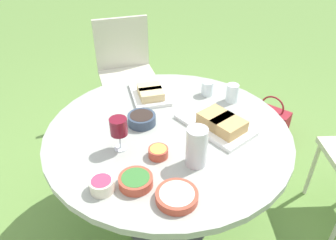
{
  "coord_description": "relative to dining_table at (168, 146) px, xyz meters",
  "views": [
    {
      "loc": [
        -0.83,
        1.03,
        1.69
      ],
      "look_at": [
        0.0,
        0.0,
        0.77
      ],
      "focal_mm": 35.0,
      "sensor_mm": 36.0,
      "label": 1
    }
  ],
  "objects": [
    {
      "name": "bowl_dip_red",
      "position": [
        -0.05,
        0.48,
        0.14
      ],
      "size": [
        0.1,
        0.1,
        0.05
      ],
      "color": "beige",
      "rests_on": "dining_table"
    },
    {
      "name": "water_pitcher",
      "position": [
        -0.25,
        0.12,
        0.2
      ],
      "size": [
        0.1,
        0.09,
        0.19
      ],
      "color": "silver",
      "rests_on": "dining_table"
    },
    {
      "name": "platter_charcuterie",
      "position": [
        -0.19,
        -0.17,
        0.14
      ],
      "size": [
        0.42,
        0.28,
        0.08
      ],
      "color": "white",
      "rests_on": "dining_table"
    },
    {
      "name": "wine_glass",
      "position": [
        0.08,
        0.25,
        0.23
      ],
      "size": [
        0.08,
        0.08,
        0.17
      ],
      "color": "silver",
      "rests_on": "dining_table"
    },
    {
      "name": "dining_table",
      "position": [
        0.0,
        0.0,
        0.0
      ],
      "size": [
        1.23,
        1.23,
        0.71
      ],
      "color": "#4C4C51",
      "rests_on": "ground_plane"
    },
    {
      "name": "handbag",
      "position": [
        -0.09,
        -1.23,
        -0.48
      ],
      "size": [
        0.3,
        0.14,
        0.37
      ],
      "color": "maroon",
      "rests_on": "ground_plane"
    },
    {
      "name": "ground_plane",
      "position": [
        0.0,
        0.0,
        -0.61
      ],
      "size": [
        40.0,
        40.0,
        0.0
      ],
      "primitive_type": "plane",
      "color": "#668E42"
    },
    {
      "name": "bowl_olives",
      "position": [
        0.14,
        0.04,
        0.14
      ],
      "size": [
        0.14,
        0.14,
        0.05
      ],
      "color": "#334256",
      "rests_on": "dining_table"
    },
    {
      "name": "bowl_dip_cream",
      "position": [
        -0.31,
        0.33,
        0.13
      ],
      "size": [
        0.17,
        0.17,
        0.04
      ],
      "color": "#B74733",
      "rests_on": "dining_table"
    },
    {
      "name": "platter_bread_main",
      "position": [
        0.28,
        -0.19,
        0.13
      ],
      "size": [
        0.36,
        0.34,
        0.07
      ],
      "color": "white",
      "rests_on": "dining_table"
    },
    {
      "name": "bowl_fries",
      "position": [
        -0.09,
        0.18,
        0.13
      ],
      "size": [
        0.09,
        0.09,
        0.04
      ],
      "color": "#B74733",
      "rests_on": "dining_table"
    },
    {
      "name": "cup_water_far",
      "position": [
        0.04,
        -0.42,
        0.15
      ],
      "size": [
        0.07,
        0.07,
        0.08
      ],
      "color": "silver",
      "rests_on": "dining_table"
    },
    {
      "name": "cup_water_near",
      "position": [
        -0.11,
        -0.44,
        0.16
      ],
      "size": [
        0.07,
        0.07,
        0.1
      ],
      "color": "silver",
      "rests_on": "dining_table"
    },
    {
      "name": "chair_near_right",
      "position": [
        0.98,
        -0.66,
        -0.08
      ],
      "size": [
        0.59,
        0.6,
        0.89
      ],
      "color": "beige",
      "rests_on": "ground_plane"
    },
    {
      "name": "bowl_salad",
      "position": [
        -0.13,
        0.37,
        0.13
      ],
      "size": [
        0.14,
        0.14,
        0.04
      ],
      "color": "#B74733",
      "rests_on": "dining_table"
    }
  ]
}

